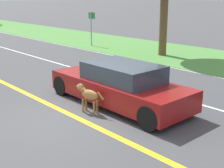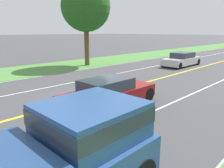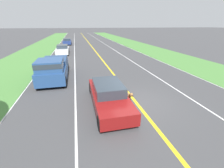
{
  "view_description": "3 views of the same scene",
  "coord_description": "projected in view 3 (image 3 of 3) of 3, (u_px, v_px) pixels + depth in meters",
  "views": [
    {
      "loc": [
        -4.64,
        -6.8,
        3.26
      ],
      "look_at": [
        1.19,
        -0.31,
        0.78
      ],
      "focal_mm": 50.0,
      "sensor_mm": 36.0,
      "label": 1
    },
    {
      "loc": [
        8.48,
        -6.87,
        3.39
      ],
      "look_at": [
        1.65,
        0.06,
        1.02
      ],
      "focal_mm": 35.0,
      "sensor_mm": 36.0,
      "label": 2
    },
    {
      "loc": [
        3.18,
        7.22,
        4.31
      ],
      "look_at": [
        1.32,
        -0.7,
        1.06
      ],
      "focal_mm": 24.0,
      "sensor_mm": 36.0,
      "label": 3
    }
  ],
  "objects": [
    {
      "name": "lane_dash_oncoming",
      "position": [
        188.0,
        97.0,
        9.54
      ],
      "size": [
        0.1,
        160.0,
        0.01
      ],
      "primitive_type": "cube",
      "color": "white",
      "rests_on": "ground"
    },
    {
      "name": "ego_car",
      "position": [
        109.0,
        95.0,
        8.36
      ],
      "size": [
        1.81,
        4.78,
        1.31
      ],
      "color": "maroon",
      "rests_on": "ground"
    },
    {
      "name": "ground_plane",
      "position": [
        136.0,
        103.0,
        8.8
      ],
      "size": [
        400.0,
        400.0,
        0.0
      ],
      "primitive_type": "plane",
      "color": "#424244"
    },
    {
      "name": "lane_dash_same_dir",
      "position": [
        76.0,
        110.0,
        8.05
      ],
      "size": [
        0.1,
        160.0,
        0.01
      ],
      "primitive_type": "cube",
      "color": "white",
      "rests_on": "ground"
    },
    {
      "name": "dog",
      "position": [
        128.0,
        96.0,
        8.52
      ],
      "size": [
        0.35,
        1.03,
        0.83
      ],
      "rotation": [
        0.0,
        0.0,
        0.21
      ],
      "color": "olive",
      "rests_on": "ground"
    },
    {
      "name": "lane_edge_line_right",
      "position": [
        2.0,
        119.0,
        7.31
      ],
      "size": [
        0.14,
        160.0,
        0.01
      ],
      "primitive_type": "cube",
      "color": "white",
      "rests_on": "ground"
    },
    {
      "name": "pickup_truck",
      "position": [
        53.0,
        68.0,
        12.25
      ],
      "size": [
        2.11,
        5.36,
        1.94
      ],
      "color": "#284C84",
      "rests_on": "ground"
    },
    {
      "name": "car_trailing_near",
      "position": [
        63.0,
        50.0,
        23.4
      ],
      "size": [
        1.85,
        4.52,
        1.35
      ],
      "color": "white",
      "rests_on": "ground"
    },
    {
      "name": "centre_divider_line",
      "position": [
        136.0,
        103.0,
        8.8
      ],
      "size": [
        0.18,
        160.0,
        0.01
      ],
      "primitive_type": "cube",
      "color": "yellow",
      "rests_on": "ground"
    },
    {
      "name": "car_trailing_mid",
      "position": [
        67.0,
        42.0,
        34.21
      ],
      "size": [
        1.81,
        4.25,
        1.35
      ],
      "color": "navy",
      "rests_on": "ground"
    }
  ]
}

